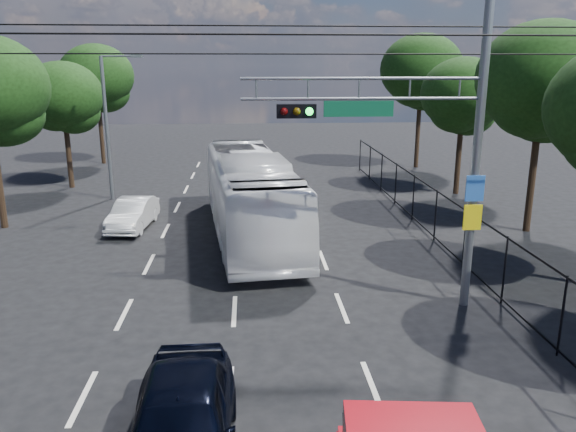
{
  "coord_description": "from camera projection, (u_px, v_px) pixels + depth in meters",
  "views": [
    {
      "loc": [
        0.49,
        -6.37,
        6.57
      ],
      "look_at": [
        1.46,
        7.61,
        2.8
      ],
      "focal_mm": 35.0,
      "sensor_mm": 36.0,
      "label": 1
    }
  ],
  "objects": [
    {
      "name": "lane_markings",
      "position": [
        238.0,
        244.0,
        21.3
      ],
      "size": [
        6.12,
        38.0,
        0.01
      ],
      "color": "beige",
      "rests_on": "ground"
    },
    {
      "name": "signal_mast",
      "position": [
        434.0,
        118.0,
        14.5
      ],
      "size": [
        6.43,
        0.39,
        9.5
      ],
      "color": "slate",
      "rests_on": "ground"
    },
    {
      "name": "streetlight_left",
      "position": [
        110.0,
        121.0,
        27.56
      ],
      "size": [
        2.09,
        0.22,
        7.08
      ],
      "color": "slate",
      "rests_on": "ground"
    },
    {
      "name": "utility_wires",
      "position": [
        228.0,
        39.0,
        14.44
      ],
      "size": [
        22.0,
        5.04,
        0.74
      ],
      "color": "black",
      "rests_on": "ground"
    },
    {
      "name": "fence_right",
      "position": [
        452.0,
        228.0,
        19.78
      ],
      "size": [
        0.06,
        34.03,
        2.0
      ],
      "color": "black",
      "rests_on": "ground"
    },
    {
      "name": "tree_right_c",
      "position": [
        543.0,
        88.0,
        21.59
      ],
      "size": [
        5.1,
        5.1,
        8.29
      ],
      "color": "black",
      "rests_on": "ground"
    },
    {
      "name": "tree_right_d",
      "position": [
        463.0,
        100.0,
        28.54
      ],
      "size": [
        4.32,
        4.32,
        7.02
      ],
      "color": "black",
      "rests_on": "ground"
    },
    {
      "name": "tree_right_e",
      "position": [
        421.0,
        76.0,
        35.97
      ],
      "size": [
        5.28,
        5.28,
        8.58
      ],
      "color": "black",
      "rests_on": "ground"
    },
    {
      "name": "tree_left_d",
      "position": [
        64.0,
        101.0,
        30.06
      ],
      "size": [
        4.2,
        4.2,
        6.83
      ],
      "color": "black",
      "rests_on": "ground"
    },
    {
      "name": "tree_left_e",
      "position": [
        97.0,
        81.0,
        37.54
      ],
      "size": [
        4.92,
        4.92,
        7.99
      ],
      "color": "black",
      "rests_on": "ground"
    },
    {
      "name": "navy_hatchback",
      "position": [
        181.0,
        424.0,
        9.36
      ],
      "size": [
        1.91,
        4.57,
        1.55
      ],
      "primitive_type": "imported",
      "rotation": [
        0.0,
        0.0,
        0.02
      ],
      "color": "black",
      "rests_on": "ground"
    },
    {
      "name": "white_bus",
      "position": [
        250.0,
        195.0,
        22.01
      ],
      "size": [
        4.09,
        12.01,
        3.28
      ],
      "primitive_type": "imported",
      "rotation": [
        0.0,
        0.0,
        0.12
      ],
      "color": "white",
      "rests_on": "ground"
    },
    {
      "name": "white_van",
      "position": [
        133.0,
        214.0,
        23.28
      ],
      "size": [
        1.67,
        3.85,
        1.23
      ],
      "primitive_type": "imported",
      "rotation": [
        0.0,
        0.0,
        -0.1
      ],
      "color": "silver",
      "rests_on": "ground"
    }
  ]
}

